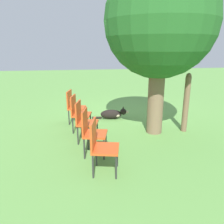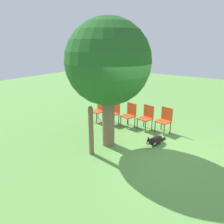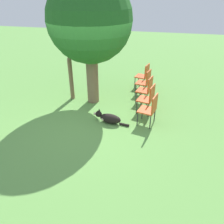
{
  "view_description": "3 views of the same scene",
  "coord_description": "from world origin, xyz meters",
  "px_view_note": "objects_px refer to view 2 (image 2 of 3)",
  "views": [
    {
      "loc": [
        1.56,
        5.8,
        1.97
      ],
      "look_at": [
        0.82,
        1.08,
        0.56
      ],
      "focal_mm": 35.0,
      "sensor_mm": 36.0,
      "label": 1
    },
    {
      "loc": [
        -5.15,
        -2.61,
        3.06
      ],
      "look_at": [
        -0.15,
        0.97,
        1.06
      ],
      "focal_mm": 35.0,
      "sensor_mm": 36.0,
      "label": 2
    },
    {
      "loc": [
        1.9,
        -5.12,
        3.26
      ],
      "look_at": [
        0.72,
        -0.2,
        0.39
      ],
      "focal_mm": 35.0,
      "sensor_mm": 36.0,
      "label": 3
    }
  ],
  "objects_px": {
    "dog": "(155,141)",
    "red_chair_0": "(165,119)",
    "fence_post": "(91,130)",
    "oak_tree": "(108,63)",
    "red_chair_2": "(130,113)",
    "red_chair_4": "(99,109)",
    "red_chair_3": "(114,111)",
    "red_chair_1": "(147,116)"
  },
  "relations": [
    {
      "from": "red_chair_1",
      "to": "red_chair_3",
      "type": "height_order",
      "value": "same"
    },
    {
      "from": "dog",
      "to": "red_chair_0",
      "type": "bearing_deg",
      "value": -163.38
    },
    {
      "from": "dog",
      "to": "red_chair_2",
      "type": "height_order",
      "value": "red_chair_2"
    },
    {
      "from": "oak_tree",
      "to": "dog",
      "type": "relative_size",
      "value": 3.56
    },
    {
      "from": "fence_post",
      "to": "dog",
      "type": "bearing_deg",
      "value": -37.88
    },
    {
      "from": "fence_post",
      "to": "red_chair_0",
      "type": "height_order",
      "value": "fence_post"
    },
    {
      "from": "oak_tree",
      "to": "red_chair_4",
      "type": "height_order",
      "value": "oak_tree"
    },
    {
      "from": "red_chair_0",
      "to": "red_chair_1",
      "type": "relative_size",
      "value": 1.0
    },
    {
      "from": "red_chair_1",
      "to": "red_chair_2",
      "type": "distance_m",
      "value": 0.65
    },
    {
      "from": "red_chair_1",
      "to": "red_chair_3",
      "type": "distance_m",
      "value": 1.31
    },
    {
      "from": "red_chair_0",
      "to": "red_chair_2",
      "type": "distance_m",
      "value": 1.31
    },
    {
      "from": "red_chair_0",
      "to": "red_chair_4",
      "type": "relative_size",
      "value": 1.0
    },
    {
      "from": "dog",
      "to": "fence_post",
      "type": "bearing_deg",
      "value": -29.99
    },
    {
      "from": "red_chair_3",
      "to": "red_chair_4",
      "type": "relative_size",
      "value": 1.0
    },
    {
      "from": "oak_tree",
      "to": "dog",
      "type": "height_order",
      "value": "oak_tree"
    },
    {
      "from": "red_chair_0",
      "to": "red_chair_1",
      "type": "distance_m",
      "value": 0.65
    },
    {
      "from": "oak_tree",
      "to": "red_chair_2",
      "type": "height_order",
      "value": "oak_tree"
    },
    {
      "from": "fence_post",
      "to": "red_chair_0",
      "type": "bearing_deg",
      "value": -21.51
    },
    {
      "from": "red_chair_0",
      "to": "red_chair_4",
      "type": "height_order",
      "value": "same"
    },
    {
      "from": "red_chair_4",
      "to": "red_chair_2",
      "type": "bearing_deg",
      "value": 112.88
    },
    {
      "from": "red_chair_0",
      "to": "red_chair_3",
      "type": "bearing_deg",
      "value": -67.12
    },
    {
      "from": "red_chair_1",
      "to": "red_chair_2",
      "type": "xyz_separation_m",
      "value": [
        -0.11,
        0.64,
        0.0
      ]
    },
    {
      "from": "red_chair_4",
      "to": "oak_tree",
      "type": "bearing_deg",
      "value": 59.84
    },
    {
      "from": "oak_tree",
      "to": "red_chair_2",
      "type": "distance_m",
      "value": 2.61
    },
    {
      "from": "dog",
      "to": "red_chair_0",
      "type": "xyz_separation_m",
      "value": [
        1.1,
        0.17,
        0.36
      ]
    },
    {
      "from": "dog",
      "to": "red_chair_3",
      "type": "distance_m",
      "value": 2.26
    },
    {
      "from": "red_chair_4",
      "to": "red_chair_3",
      "type": "bearing_deg",
      "value": 112.88
    },
    {
      "from": "red_chair_2",
      "to": "oak_tree",
      "type": "bearing_deg",
      "value": 22.31
    },
    {
      "from": "red_chair_2",
      "to": "red_chair_0",
      "type": "bearing_deg",
      "value": 112.88
    },
    {
      "from": "dog",
      "to": "red_chair_2",
      "type": "bearing_deg",
      "value": -113.11
    },
    {
      "from": "fence_post",
      "to": "red_chair_1",
      "type": "bearing_deg",
      "value": -9.06
    },
    {
      "from": "fence_post",
      "to": "oak_tree",
      "type": "bearing_deg",
      "value": -3.0
    },
    {
      "from": "fence_post",
      "to": "red_chair_4",
      "type": "xyz_separation_m",
      "value": [
        2.22,
        1.52,
        -0.21
      ]
    },
    {
      "from": "fence_post",
      "to": "red_chair_4",
      "type": "height_order",
      "value": "fence_post"
    },
    {
      "from": "red_chair_1",
      "to": "fence_post",
      "type": "bearing_deg",
      "value": 3.99
    },
    {
      "from": "dog",
      "to": "fence_post",
      "type": "xyz_separation_m",
      "value": [
        -1.57,
        1.22,
        0.58
      ]
    },
    {
      "from": "dog",
      "to": "red_chair_2",
      "type": "relative_size",
      "value": 1.18
    },
    {
      "from": "dog",
      "to": "red_chair_2",
      "type": "distance_m",
      "value": 1.74
    },
    {
      "from": "red_chair_0",
      "to": "red_chair_1",
      "type": "height_order",
      "value": "same"
    },
    {
      "from": "red_chair_0",
      "to": "dog",
      "type": "bearing_deg",
      "value": 21.78
    },
    {
      "from": "dog",
      "to": "red_chair_0",
      "type": "distance_m",
      "value": 1.17
    },
    {
      "from": "oak_tree",
      "to": "red_chair_1",
      "type": "xyz_separation_m",
      "value": [
        1.8,
        -0.37,
        -1.97
      ]
    }
  ]
}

